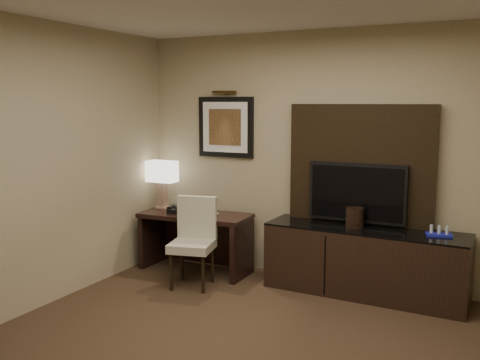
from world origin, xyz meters
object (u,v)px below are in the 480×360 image
Objects in this scene: desk_chair at (192,245)px; desk_phone at (178,208)px; ice_bucket at (355,218)px; table_lamp at (162,185)px; minibar_tray at (439,231)px; desk at (196,242)px; tv at (357,192)px; credenza at (365,261)px.

desk_phone is (-0.45, 0.43, 0.28)m from desk_chair.
desk_chair is 1.70m from ice_bucket.
table_lamp is 2.36× the size of minibar_tray.
minibar_tray is at bearing -11.16° from desk_phone.
tv is at bearing 3.93° from desk.
tv is 1.80m from desk_chair.
minibar_tray is (2.37, 0.59, 0.28)m from desk_chair.
credenza is 9.80× the size of ice_bucket.
table_lamp is 0.41m from desk_phone.
credenza is 2.52m from table_lamp.
tv is 2.32m from table_lamp.
desk_chair is (0.25, -0.48, 0.11)m from desk.
tv reaches higher than ice_bucket.
tv is at bearing 11.49° from desk_chair.
minibar_tray is (3.14, 0.01, -0.22)m from table_lamp.
desk_phone is 1.00× the size of ice_bucket.
minibar_tray is at bearing 1.64° from ice_bucket.
desk_phone is at bearing -176.67° from minibar_tray.
credenza is at bearing -0.70° from desk.
table_lamp is at bearing -179.81° from minibar_tray.
ice_bucket is at bearing -0.88° from desk.
desk_chair is (-1.55, -0.72, -0.57)m from tv.
table_lamp is (-2.32, -0.14, -0.07)m from tv.
ice_bucket reaches higher than desk.
tv is 4.91× the size of ice_bucket.
desk_chair is at bearing -160.13° from ice_bucket.
tv reaches higher than table_lamp.
credenza is 8.55× the size of minibar_tray.
tv is 0.28m from ice_bucket.
desk_phone is at bearing -175.99° from ice_bucket.
ice_bucket is (-0.11, -0.01, 0.45)m from credenza.
credenza is 3.62× the size of table_lamp.
desk_phone is at bearing -26.28° from table_lamp.
table_lamp is 2.34m from ice_bucket.
desk_chair reaches higher than credenza.
ice_bucket reaches higher than desk_phone.
credenza is at bearing 5.61° from desk_chair.
desk is 2.65m from minibar_tray.
desk_chair is at bearing -57.72° from desk_phone.
minibar_tray is at bearing -1.23° from desk.
desk_chair is 3.85× the size of minibar_tray.
ice_bucket is at bearing -178.36° from minibar_tray.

